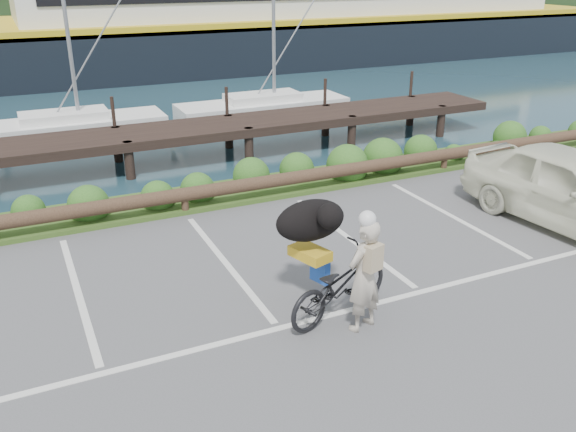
% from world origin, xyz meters
% --- Properties ---
extents(ground, '(72.00, 72.00, 0.00)m').
position_xyz_m(ground, '(0.00, 0.00, 0.00)').
color(ground, '#4E4E50').
extents(harbor_backdrop, '(170.00, 160.00, 30.00)m').
position_xyz_m(harbor_backdrop, '(0.39, 78.47, -0.00)').
color(harbor_backdrop, '#1A3540').
rests_on(harbor_backdrop, ground).
extents(vegetation_strip, '(34.00, 1.60, 0.10)m').
position_xyz_m(vegetation_strip, '(0.00, 5.30, 0.05)').
color(vegetation_strip, '#3D5B21').
rests_on(vegetation_strip, ground).
extents(log_rail, '(32.00, 0.30, 0.60)m').
position_xyz_m(log_rail, '(0.00, 4.60, 0.00)').
color(log_rail, '#443021').
rests_on(log_rail, ground).
extents(bicycle, '(2.15, 1.29, 1.07)m').
position_xyz_m(bicycle, '(1.01, -0.44, 0.53)').
color(bicycle, black).
rests_on(bicycle, ground).
extents(cyclist, '(0.74, 0.59, 1.75)m').
position_xyz_m(cyclist, '(1.15, -0.89, 0.88)').
color(cyclist, '#B9AE9D').
rests_on(cyclist, ground).
extents(dog, '(0.89, 1.27, 0.67)m').
position_xyz_m(dog, '(0.81, 0.18, 1.40)').
color(dog, black).
rests_on(dog, bicycle).
extents(parked_car, '(2.43, 4.98, 1.64)m').
position_xyz_m(parked_car, '(7.07, 0.58, 0.82)').
color(parked_car, silver).
rests_on(parked_car, ground).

